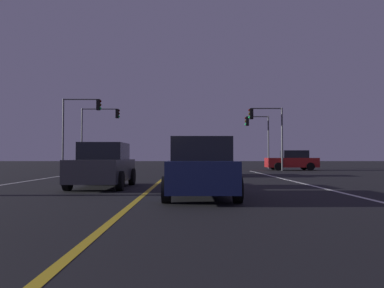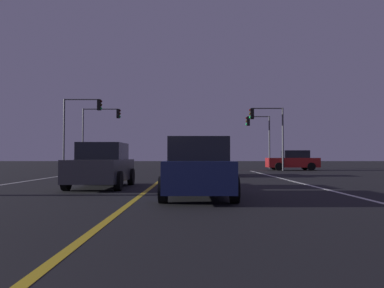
# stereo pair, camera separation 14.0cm
# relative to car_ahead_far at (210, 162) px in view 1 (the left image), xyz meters

# --- Properties ---
(lane_edge_right) EXTENTS (0.16, 38.25, 0.01)m
(lane_edge_right) POSITION_rel_car_ahead_far_xyz_m (3.66, -11.37, -0.82)
(lane_edge_right) COLOR silver
(lane_edge_right) RESTS_ON ground
(lane_center_divider) EXTENTS (0.16, 38.25, 0.01)m
(lane_center_divider) POSITION_rel_car_ahead_far_xyz_m (-2.68, -11.37, -0.82)
(lane_center_divider) COLOR gold
(lane_center_divider) RESTS_ON ground
(car_ahead_far) EXTENTS (2.02, 4.30, 1.70)m
(car_ahead_far) POSITION_rel_car_ahead_far_xyz_m (0.00, 0.00, 0.00)
(car_ahead_far) COLOR black
(car_ahead_far) RESTS_ON ground
(car_oncoming) EXTENTS (2.02, 4.30, 1.70)m
(car_oncoming) POSITION_rel_car_ahead_far_xyz_m (-4.55, -8.89, 0.00)
(car_oncoming) COLOR black
(car_oncoming) RESTS_ON ground
(car_crossing_side) EXTENTS (4.30, 2.02, 1.70)m
(car_crossing_side) POSITION_rel_car_ahead_far_xyz_m (7.53, 9.28, 0.00)
(car_crossing_side) COLOR black
(car_crossing_side) RESTS_ON ground
(car_lead_same_lane) EXTENTS (2.02, 4.30, 1.70)m
(car_lead_same_lane) POSITION_rel_car_ahead_far_xyz_m (-0.96, -12.49, 0.00)
(car_lead_same_lane) COLOR black
(car_lead_same_lane) RESTS_ON ground
(traffic_light_near_right) EXTENTS (2.88, 0.36, 5.24)m
(traffic_light_near_right) POSITION_rel_car_ahead_far_xyz_m (5.08, 8.25, 3.07)
(traffic_light_near_right) COLOR #4C4C51
(traffic_light_near_right) RESTS_ON ground
(traffic_light_near_left) EXTENTS (3.24, 0.36, 5.99)m
(traffic_light_near_left) POSITION_rel_car_ahead_far_xyz_m (-10.34, 8.25, 3.59)
(traffic_light_near_left) COLOR #4C4C51
(traffic_light_near_left) RESTS_ON ground
(traffic_light_far_right) EXTENTS (2.39, 0.36, 5.13)m
(traffic_light_far_right) POSITION_rel_car_ahead_far_xyz_m (5.32, 13.75, 2.97)
(traffic_light_far_right) COLOR #4C4C51
(traffic_light_far_right) RESTS_ON ground
(traffic_light_far_left) EXTENTS (3.77, 0.36, 5.87)m
(traffic_light_far_left) POSITION_rel_car_ahead_far_xyz_m (-10.06, 13.75, 3.55)
(traffic_light_far_left) COLOR #4C4C51
(traffic_light_far_left) RESTS_ON ground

